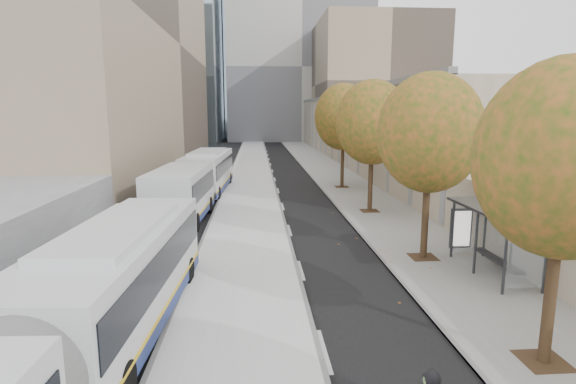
{
  "coord_description": "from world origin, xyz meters",
  "views": [
    {
      "loc": [
        -3.35,
        -4.6,
        6.09
      ],
      "look_at": [
        -1.92,
        15.42,
        2.5
      ],
      "focal_mm": 28.0,
      "sensor_mm": 36.0,
      "label": 1
    }
  ],
  "objects": [
    {
      "name": "building_midrise",
      "position": [
        -22.5,
        41.0,
        12.5
      ],
      "size": [
        24.0,
        46.0,
        25.0
      ],
      "primitive_type": "cube",
      "color": "gray",
      "rests_on": "ground"
    },
    {
      "name": "bus_shelter",
      "position": [
        5.69,
        10.96,
        2.19
      ],
      "size": [
        1.9,
        4.4,
        2.53
      ],
      "color": "#383A3F",
      "rests_on": "sidewalk"
    },
    {
      "name": "distant_car",
      "position": [
        -7.96,
        46.83,
        0.63
      ],
      "size": [
        1.54,
        3.7,
        1.25
      ],
      "primitive_type": "imported",
      "rotation": [
        0.0,
        0.0,
        -0.02
      ],
      "color": "silver",
      "rests_on": "ground"
    },
    {
      "name": "bus_near",
      "position": [
        -7.35,
        3.64,
        1.58
      ],
      "size": [
        3.44,
        17.45,
        2.89
      ],
      "rotation": [
        0.0,
        0.0,
        -0.05
      ],
      "color": "silver",
      "rests_on": "ground"
    },
    {
      "name": "sidewalk",
      "position": [
        4.12,
        35.0,
        0.04
      ],
      "size": [
        4.75,
        150.0,
        0.08
      ],
      "primitive_type": "cube",
      "color": "gray",
      "rests_on": "ground"
    },
    {
      "name": "bus_platform",
      "position": [
        -3.88,
        35.0,
        0.07
      ],
      "size": [
        4.25,
        150.0,
        0.15
      ],
      "primitive_type": "cube",
      "color": "silver",
      "rests_on": "ground"
    },
    {
      "name": "tree_c",
      "position": [
        3.6,
        13.0,
        5.25
      ],
      "size": [
        4.2,
        4.2,
        7.28
      ],
      "color": "black",
      "rests_on": "sidewalk"
    },
    {
      "name": "tree_e",
      "position": [
        3.6,
        31.0,
        5.69
      ],
      "size": [
        4.6,
        4.6,
        7.92
      ],
      "color": "black",
      "rests_on": "sidewalk"
    },
    {
      "name": "tree_b",
      "position": [
        3.6,
        5.0,
        5.04
      ],
      "size": [
        4.0,
        4.0,
        6.97
      ],
      "color": "black",
      "rests_on": "sidewalk"
    },
    {
      "name": "bus_far",
      "position": [
        -7.24,
        25.81,
        1.64
      ],
      "size": [
        3.64,
        18.12,
        3.0
      ],
      "rotation": [
        0.0,
        0.0,
        -0.06
      ],
      "color": "silver",
      "rests_on": "ground"
    },
    {
      "name": "building_far_block",
      "position": [
        6.0,
        96.0,
        15.0
      ],
      "size": [
        30.0,
        18.0,
        30.0
      ],
      "primitive_type": "cube",
      "color": "#AFABA2",
      "rests_on": "ground"
    },
    {
      "name": "building_tan",
      "position": [
        15.5,
        64.0,
        4.0
      ],
      "size": [
        18.0,
        92.0,
        8.0
      ],
      "primitive_type": "cube",
      "color": "tan",
      "rests_on": "ground"
    },
    {
      "name": "tree_d",
      "position": [
        3.6,
        22.0,
        5.47
      ],
      "size": [
        4.4,
        4.4,
        7.6
      ],
      "color": "black",
      "rests_on": "sidewalk"
    }
  ]
}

